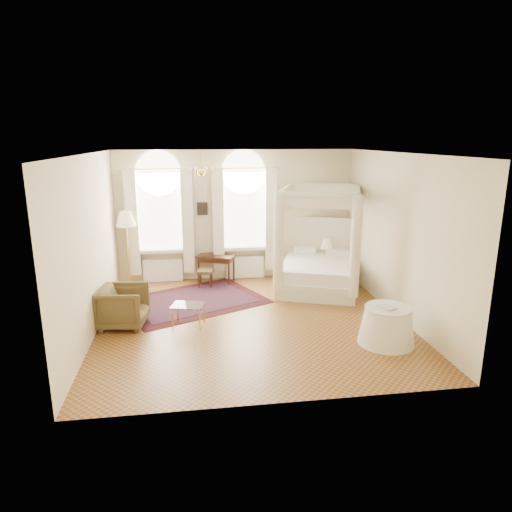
{
  "coord_description": "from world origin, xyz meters",
  "views": [
    {
      "loc": [
        -1.15,
        -8.52,
        3.58
      ],
      "look_at": [
        0.14,
        0.4,
        1.24
      ],
      "focal_mm": 32.0,
      "sensor_mm": 36.0,
      "label": 1
    }
  ],
  "objects": [
    {
      "name": "laptop",
      "position": [
        -0.73,
        2.66,
        0.71
      ],
      "size": [
        0.32,
        0.22,
        0.02
      ],
      "primitive_type": "imported",
      "rotation": [
        0.0,
        0.0,
        3.24
      ],
      "color": "black",
      "rests_on": "writing_desk"
    },
    {
      "name": "floor_lamp",
      "position": [
        -2.7,
        2.64,
        1.6
      ],
      "size": [
        0.48,
        0.48,
        1.87
      ],
      "color": "gold",
      "rests_on": "ground"
    },
    {
      "name": "nightstand_lamp",
      "position": [
        2.29,
        2.52,
        0.91
      ],
      "size": [
        0.3,
        0.3,
        0.44
      ],
      "color": "gold",
      "rests_on": "nightstand"
    },
    {
      "name": "stool",
      "position": [
        -0.84,
        2.33,
        0.35
      ],
      "size": [
        0.43,
        0.43,
        0.42
      ],
      "color": "#42371C",
      "rests_on": "ground"
    },
    {
      "name": "room_walls",
      "position": [
        0.0,
        0.0,
        1.98
      ],
      "size": [
        6.0,
        6.0,
        6.0
      ],
      "color": "beige",
      "rests_on": "ground"
    },
    {
      "name": "armchair",
      "position": [
        -2.51,
        0.09,
        0.4
      ],
      "size": [
        0.99,
        0.97,
        0.81
      ],
      "primitive_type": "imported",
      "rotation": [
        0.0,
        0.0,
        1.44
      ],
      "color": "#4B3E20",
      "rests_on": "ground"
    },
    {
      "name": "oriental_rug",
      "position": [
        -1.17,
        1.31,
        0.01
      ],
      "size": [
        3.67,
        3.25,
        0.01
      ],
      "color": "#380E0D",
      "rests_on": "ground"
    },
    {
      "name": "ground",
      "position": [
        0.0,
        0.0,
        0.0
      ],
      "size": [
        6.0,
        6.0,
        0.0
      ],
      "primitive_type": "plane",
      "color": "#935B2A",
      "rests_on": "ground"
    },
    {
      "name": "writing_desk",
      "position": [
        -0.55,
        2.7,
        0.6
      ],
      "size": [
        1.05,
        0.83,
        0.7
      ],
      "color": "#34190E",
      "rests_on": "ground"
    },
    {
      "name": "wall_pictures",
      "position": [
        0.09,
        2.97,
        1.89
      ],
      "size": [
        2.54,
        0.03,
        0.39
      ],
      "color": "black",
      "rests_on": "room_walls"
    },
    {
      "name": "coffee_table",
      "position": [
        -1.26,
        -0.06,
        0.38
      ],
      "size": [
        0.72,
        0.59,
        0.43
      ],
      "color": "white",
      "rests_on": "ground"
    },
    {
      "name": "window_left",
      "position": [
        -1.9,
        2.87,
        1.49
      ],
      "size": [
        1.62,
        0.27,
        3.29
      ],
      "color": "white",
      "rests_on": "room_walls"
    },
    {
      "name": "book",
      "position": [
        2.1,
        -1.45,
        0.7
      ],
      "size": [
        0.3,
        0.35,
        0.03
      ],
      "primitive_type": "imported",
      "rotation": [
        0.0,
        0.0,
        0.32
      ],
      "color": "black",
      "rests_on": "side_table"
    },
    {
      "name": "window_right",
      "position": [
        0.2,
        2.87,
        1.49
      ],
      "size": [
        1.62,
        0.27,
        3.29
      ],
      "color": "white",
      "rests_on": "room_walls"
    },
    {
      "name": "chandelier",
      "position": [
        -0.9,
        1.2,
        2.91
      ],
      "size": [
        0.51,
        0.45,
        0.5
      ],
      "color": "gold",
      "rests_on": "room_walls"
    },
    {
      "name": "side_table",
      "position": [
        2.24,
        -1.38,
        0.34
      ],
      "size": [
        1.0,
        1.0,
        0.68
      ],
      "color": "white",
      "rests_on": "ground"
    },
    {
      "name": "nightstand",
      "position": [
        2.31,
        2.54,
        0.31
      ],
      "size": [
        0.52,
        0.5,
        0.62
      ],
      "primitive_type": "cube",
      "rotation": [
        0.0,
        0.0,
        0.28
      ],
      "color": "#34190E",
      "rests_on": "ground"
    },
    {
      "name": "canopy_bed",
      "position": [
        1.88,
        1.78,
        0.56
      ],
      "size": [
        2.48,
        2.74,
        2.46
      ],
      "color": "beige",
      "rests_on": "ground"
    }
  ]
}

